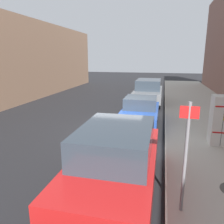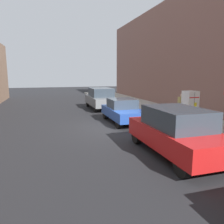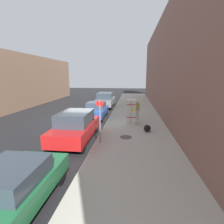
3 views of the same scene
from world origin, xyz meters
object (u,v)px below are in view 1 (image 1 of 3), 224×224
(parked_suv_gray, at_px, (148,91))
(parked_suv_red, at_px, (116,159))
(discarded_refrigerator, at_px, (220,120))
(street_sign_post, at_px, (186,153))
(pedestrian_walking_far, at_px, (224,112))
(parked_hatchback_blue, at_px, (140,111))

(parked_suv_gray, relative_size, parked_suv_red, 1.02)
(discarded_refrigerator, distance_m, street_sign_post, 4.49)
(pedestrian_walking_far, bearing_deg, parked_hatchback_blue, 27.04)
(street_sign_post, relative_size, pedestrian_walking_far, 1.52)
(parked_suv_gray, height_order, parked_hatchback_blue, parked_suv_gray)
(discarded_refrigerator, bearing_deg, parked_suv_red, 48.35)
(pedestrian_walking_far, distance_m, parked_suv_red, 6.23)
(discarded_refrigerator, bearing_deg, pedestrian_walking_far, -108.11)
(discarded_refrigerator, relative_size, parked_hatchback_blue, 0.47)
(street_sign_post, relative_size, parked_hatchback_blue, 0.61)
(street_sign_post, relative_size, parked_suv_gray, 0.52)
(discarded_refrigerator, height_order, street_sign_post, street_sign_post)
(discarded_refrigerator, bearing_deg, parked_hatchback_blue, -34.22)
(street_sign_post, bearing_deg, parked_suv_red, -21.55)
(discarded_refrigerator, bearing_deg, street_sign_post, 68.89)
(parked_suv_gray, distance_m, parked_suv_red, 11.22)
(street_sign_post, bearing_deg, discarded_refrigerator, -111.11)
(parked_suv_gray, distance_m, parked_hatchback_blue, 5.51)
(street_sign_post, xyz_separation_m, parked_suv_gray, (1.55, -11.83, -0.59))
(parked_suv_gray, bearing_deg, street_sign_post, 97.48)
(parked_suv_gray, bearing_deg, parked_hatchback_blue, 90.00)
(discarded_refrigerator, xyz_separation_m, parked_hatchback_blue, (3.17, -2.15, -0.37))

